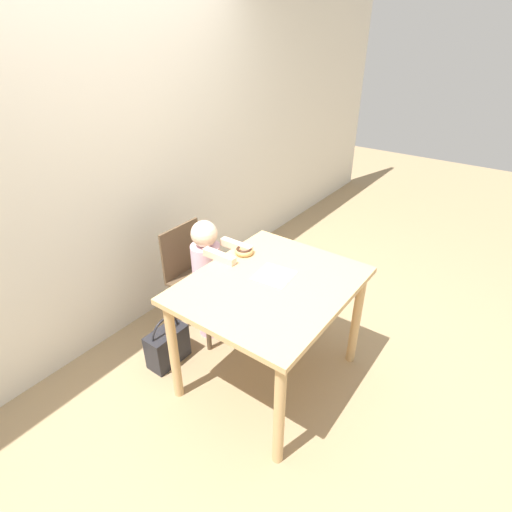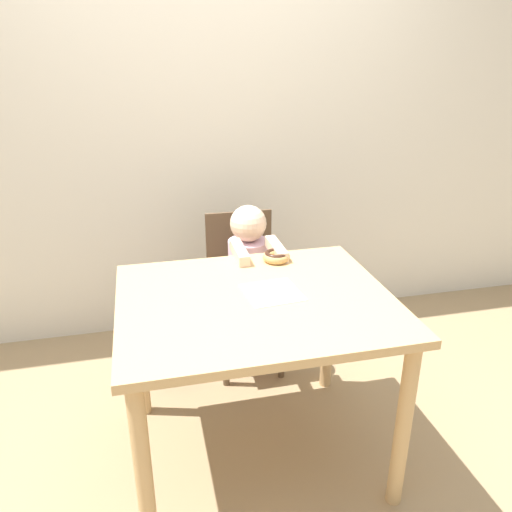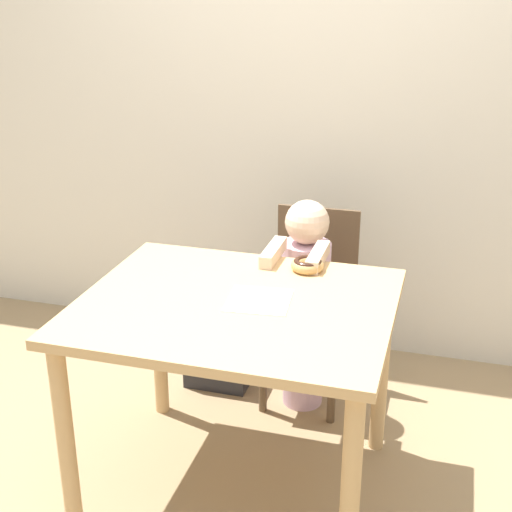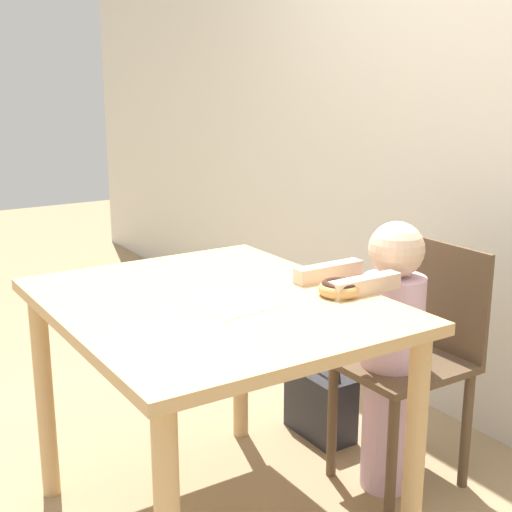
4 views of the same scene
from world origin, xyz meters
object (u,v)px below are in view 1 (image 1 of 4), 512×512
(donut, at_px, (244,251))
(child_figure, at_px, (208,278))
(handbag, at_px, (167,345))
(chair, at_px, (197,279))

(donut, bearing_deg, child_figure, 103.18)
(donut, relative_size, handbag, 0.32)
(donut, bearing_deg, handbag, 146.39)
(child_figure, xyz_separation_m, handbag, (-0.42, 0.04, -0.37))
(chair, xyz_separation_m, child_figure, (-0.00, -0.12, 0.06))
(chair, height_order, handbag, chair)
(handbag, bearing_deg, chair, 11.17)
(donut, xyz_separation_m, handbag, (-0.48, 0.32, -0.66))
(chair, bearing_deg, handbag, -168.83)
(chair, distance_m, handbag, 0.52)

